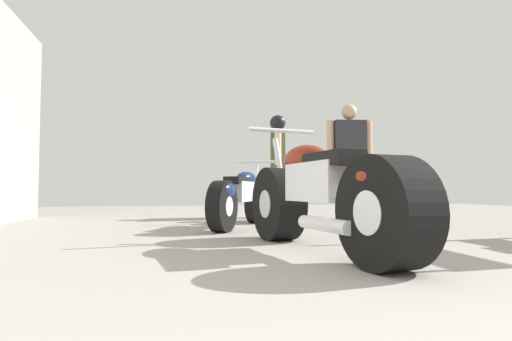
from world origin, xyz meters
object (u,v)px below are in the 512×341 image
Objects in this scene: mechanic_in_blue at (350,154)px; motorcycle_maroon_cruiser at (322,196)px; motorcycle_black_naked at (240,198)px; mechanic_with_helmet at (278,156)px.

motorcycle_maroon_cruiser is at bearing -117.82° from mechanic_in_blue.
mechanic_in_blue is (1.89, 1.03, 0.65)m from motorcycle_black_naked.
mechanic_with_helmet is (0.62, 3.64, 0.60)m from motorcycle_maroon_cruiser.
motorcycle_black_naked is 2.25m from mechanic_in_blue.
mechanic_with_helmet is at bearing 151.15° from mechanic_in_blue.
motorcycle_maroon_cruiser is at bearing -82.62° from motorcycle_black_naked.
mechanic_with_helmet reaches higher than motorcycle_black_naked.
motorcycle_maroon_cruiser is 2.07m from motorcycle_black_naked.
motorcycle_black_naked is 1.93m from mechanic_with_helmet.
mechanic_with_helmet is (-1.01, 0.56, -0.00)m from mechanic_in_blue.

